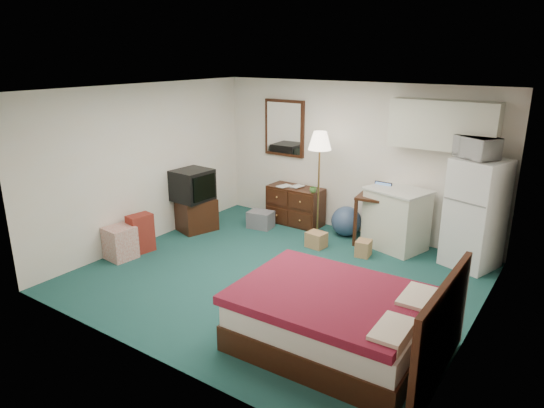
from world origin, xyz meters
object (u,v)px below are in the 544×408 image
Objects in this scene: dresser at (296,205)px; bed at (332,319)px; kitchen_counter at (396,220)px; tv_stand at (196,214)px; floor_lamp at (319,184)px; fridge at (475,214)px; desk at (378,219)px; suitcase at (141,233)px.

bed is at bearing -51.62° from dresser.
kitchen_counter is at bearing 96.76° from bed.
tv_stand is at bearing -134.67° from dresser.
dresser is 0.57× the size of floor_lamp.
fridge is at bearing 2.59° from floor_lamp.
desk is at bearing -167.73° from kitchen_counter.
desk is 1.35× the size of tv_stand.
suitcase is (-1.84, -2.23, -0.57)m from floor_lamp.
floor_lamp is 1.12m from desk.
suitcase is (-3.58, 0.58, -0.00)m from bed.
fridge reaches higher than desk.
kitchen_counter is 3.95m from suitcase.
floor_lamp reaches higher than fridge.
dresser is 2.75m from suitcase.
bed is at bearing -65.46° from kitchen_counter.
floor_lamp is 2.45m from fridge.
suitcase is at bearing -73.03° from tv_stand.
dresser is at bearing 170.34° from desk.
dresser is at bearing 159.72° from floor_lamp.
suitcase is (-2.85, -2.39, -0.10)m from desk.
kitchen_counter is 2.98m from bed.
bed is (2.31, -3.02, -0.04)m from dresser.
suitcase is (-0.02, -1.20, 0.03)m from tv_stand.
dresser is 0.63× the size of fridge.
dresser is 1.58m from desk.
floor_lamp is at bearing -178.77° from desk.
kitchen_counter is (1.88, -0.07, 0.12)m from dresser.
tv_stand is (-3.57, 1.78, -0.03)m from bed.
fridge is at bearing -0.96° from dresser.
floor_lamp reaches higher than desk.
bed is (0.43, -2.94, -0.16)m from kitchen_counter.
kitchen_counter is 1.55× the size of suitcase.
desk reaches higher than tv_stand.
tv_stand is (-2.83, -1.18, -0.13)m from desk.
bed is (-0.71, -2.92, -0.48)m from fridge.
desk is at bearing 9.07° from floor_lamp.
floor_lamp is 2.18m from tv_stand.
fridge reaches higher than kitchen_counter.
tv_stand is at bearing -150.81° from floor_lamp.
floor_lamp is 0.92× the size of bed.
fridge is at bearing 37.84° from suitcase.
floor_lamp reaches higher than dresser.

